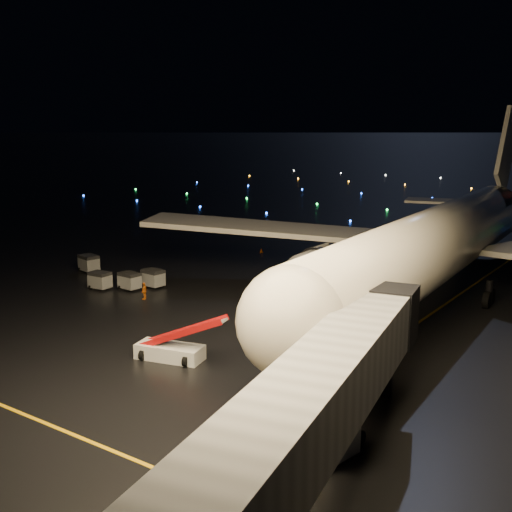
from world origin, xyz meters
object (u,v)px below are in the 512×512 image
at_px(baggage_cart_1, 100,281).
at_px(pushback_tug, 311,427).
at_px(crew_c, 144,291).
at_px(baggage_cart_3, 89,264).
at_px(airliner, 449,200).
at_px(baggage_cart_2, 153,278).
at_px(baggage_cart_0, 130,281).
at_px(belt_loader, 169,336).

bearing_deg(baggage_cart_1, pushback_tug, -27.74).
height_order(crew_c, baggage_cart_3, baggage_cart_3).
bearing_deg(airliner, baggage_cart_2, -154.33).
relative_size(pushback_tug, crew_c, 2.78).
distance_m(crew_c, baggage_cart_0, 3.92).
bearing_deg(baggage_cart_2, baggage_cart_3, 179.97).
bearing_deg(crew_c, baggage_cart_3, -126.63).
bearing_deg(crew_c, baggage_cart_0, -131.85).
distance_m(pushback_tug, crew_c, 29.34).
distance_m(pushback_tug, baggage_cart_0, 33.25).
relative_size(airliner, baggage_cart_1, 31.29).
bearing_deg(airliner, baggage_cart_0, -152.07).
bearing_deg(baggage_cart_1, baggage_cart_0, 27.93).
bearing_deg(airliner, baggage_cart_1, -152.13).
distance_m(baggage_cart_0, baggage_cart_3, 9.34).
bearing_deg(baggage_cart_3, baggage_cart_2, 8.20).
xyz_separation_m(belt_loader, crew_c, (-11.87, 9.71, -0.83)).
distance_m(pushback_tug, baggage_cart_2, 33.27).
bearing_deg(belt_loader, baggage_cart_3, 135.99).
xyz_separation_m(baggage_cart_0, baggage_cart_1, (-2.45, -1.45, 0.01)).
distance_m(airliner, baggage_cart_0, 30.21).
relative_size(baggage_cart_0, baggage_cart_1, 0.99).
relative_size(airliner, baggage_cart_3, 29.10).
bearing_deg(pushback_tug, baggage_cart_0, 162.08).
height_order(pushback_tug, baggage_cart_0, pushback_tug).
distance_m(airliner, baggage_cart_3, 36.86).
bearing_deg(belt_loader, crew_c, 126.89).
distance_m(baggage_cart_1, baggage_cart_2, 4.96).
height_order(belt_loader, baggage_cart_2, belt_loader).
xyz_separation_m(baggage_cart_0, baggage_cart_3, (-8.91, 2.80, 0.07)).
distance_m(airliner, baggage_cart_2, 28.29).
relative_size(crew_c, baggage_cart_3, 0.74).
height_order(baggage_cart_2, baggage_cart_3, baggage_cart_3).
bearing_deg(baggage_cart_0, baggage_cart_1, -145.58).
bearing_deg(belt_loader, airliner, 56.41).
height_order(baggage_cart_0, baggage_cart_3, baggage_cart_3).
bearing_deg(baggage_cart_2, crew_c, -51.62).
bearing_deg(baggage_cart_2, baggage_cart_1, -131.89).
xyz_separation_m(airliner, baggage_cart_0, (-24.93, -15.13, -7.86)).
height_order(baggage_cart_0, baggage_cart_2, baggage_cart_2).
height_order(belt_loader, baggage_cart_0, belt_loader).
bearing_deg(baggage_cart_3, crew_c, -6.65).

